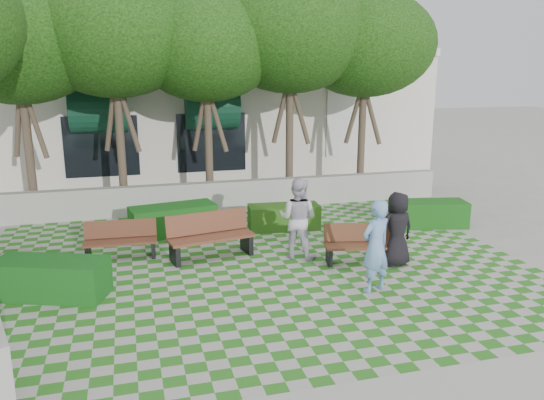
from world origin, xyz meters
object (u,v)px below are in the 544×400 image
object	(u,v)px
hedge_east	(429,214)
person_white	(298,218)
bench_west	(121,241)
person_blue	(376,246)
bench_east	(361,245)
hedge_midleft	(173,220)
person_dark	(397,229)
hedge_west	(51,278)
hedge_midright	(284,217)
bench_mid	(210,236)

from	to	relation	value
hedge_east	person_white	bearing A→B (deg)	-161.36
bench_west	person_blue	xyz separation A→B (m)	(4.84, -3.33, 0.51)
bench_east	person_blue	world-z (taller)	person_blue
bench_east	hedge_midleft	distance (m)	5.15
bench_west	person_dark	world-z (taller)	person_dark
hedge_east	hedge_midleft	xyz separation A→B (m)	(-6.98, 1.16, 0.03)
bench_east	bench_west	world-z (taller)	bench_east
hedge_west	person_dark	world-z (taller)	person_dark
bench_east	hedge_midright	xyz separation A→B (m)	(-0.94, 3.00, -0.09)
bench_east	hedge_midright	distance (m)	3.15
bench_west	bench_east	bearing A→B (deg)	-15.27
bench_east	bench_mid	world-z (taller)	bench_mid
hedge_east	person_white	world-z (taller)	person_white
hedge_east	hedge_west	world-z (taller)	hedge_west
person_white	hedge_east	bearing A→B (deg)	-125.61
bench_west	hedge_midright	xyz separation A→B (m)	(4.33, 1.22, -0.08)
bench_mid	person_blue	bearing A→B (deg)	-56.29
hedge_west	hedge_east	bearing A→B (deg)	13.52
person_blue	person_white	world-z (taller)	person_white
hedge_midleft	person_dark	bearing A→B (deg)	-38.68
person_blue	bench_east	bearing A→B (deg)	-124.88
hedge_west	person_blue	size ratio (longest dim) A/B	1.14
person_blue	person_dark	xyz separation A→B (m)	(1.11, 1.20, -0.09)
bench_east	person_white	size ratio (longest dim) A/B	0.93
bench_east	hedge_east	xyz separation A→B (m)	(3.05, 2.17, -0.06)
person_blue	bench_west	bearing A→B (deg)	-53.73
bench_east	hedge_midleft	size ratio (longest dim) A/B	0.79
hedge_east	hedge_midright	size ratio (longest dim) A/B	1.07
bench_west	hedge_west	world-z (taller)	bench_west
hedge_midleft	hedge_west	world-z (taller)	hedge_midleft
bench_west	person_white	world-z (taller)	person_white
hedge_midleft	person_white	world-z (taller)	person_white
bench_west	hedge_midright	distance (m)	4.50
person_white	hedge_midleft	bearing A→B (deg)	-9.21
person_dark	hedge_west	bearing A→B (deg)	-10.07
hedge_west	person_dark	size ratio (longest dim) A/B	1.26
hedge_west	hedge_midleft	bearing A→B (deg)	52.67
bench_east	person_blue	size ratio (longest dim) A/B	0.94
bench_mid	hedge_midright	world-z (taller)	bench_mid
person_dark	person_white	size ratio (longest dim) A/B	0.89
hedge_midleft	bench_west	bearing A→B (deg)	-130.97
hedge_midright	person_dark	world-z (taller)	person_dark
bench_mid	hedge_midright	size ratio (longest dim) A/B	1.08
hedge_east	person_blue	bearing A→B (deg)	-133.09
hedge_midright	bench_mid	bearing A→B (deg)	-143.11
bench_mid	bench_east	bearing A→B (deg)	-32.48
hedge_west	person_white	bearing A→B (deg)	9.12
bench_mid	hedge_midright	bearing A→B (deg)	25.70
hedge_east	person_white	size ratio (longest dim) A/B	1.09
hedge_midright	hedge_east	bearing A→B (deg)	-11.69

